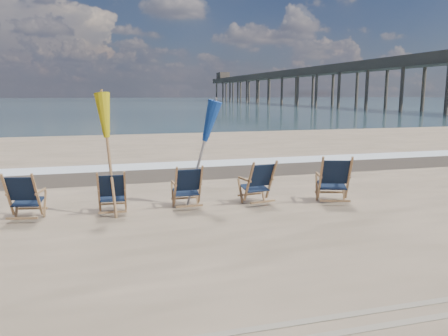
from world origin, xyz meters
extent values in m
plane|color=#314952|center=(0.00, 128.00, 0.00)|extent=(400.00, 400.00, 0.00)
cube|color=silver|center=(0.00, 8.30, 0.00)|extent=(200.00, 1.40, 0.01)
cube|color=#42362A|center=(0.00, 6.80, 0.00)|extent=(200.00, 2.60, 0.00)
cylinder|color=#A17348|center=(-2.20, 2.49, 1.19)|extent=(0.06, 0.06, 2.38)
cone|color=gold|center=(-2.20, 2.49, 1.91)|extent=(0.30, 0.30, 0.85)
cylinder|color=#A5A5AD|center=(-0.35, 2.81, 1.14)|extent=(0.06, 0.06, 2.27)
cone|color=navy|center=(-0.35, 2.81, 1.80)|extent=(0.30, 0.30, 0.85)
camera|label=1|loc=(-2.33, -6.04, 2.37)|focal=35.00mm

